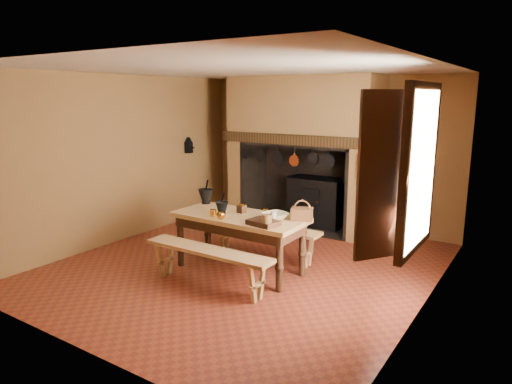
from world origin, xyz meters
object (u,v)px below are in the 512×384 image
bench_front (208,259)px  wicker_basket (302,213)px  work_table (239,224)px  mixing_bowl (275,216)px  iron_range (317,202)px  coffee_grinder (242,208)px

bench_front → wicker_basket: size_ratio=5.53×
work_table → mixing_bowl: (0.52, 0.11, 0.17)m
iron_range → bench_front: size_ratio=0.86×
iron_range → wicker_basket: size_ratio=4.75×
iron_range → work_table: size_ratio=0.85×
work_table → wicker_basket: wicker_basket is taller
mixing_bowl → bench_front: bearing=-122.5°
bench_front → mixing_bowl: (0.52, 0.81, 0.46)m
iron_range → coffee_grinder: iron_range is taller
coffee_grinder → mixing_bowl: size_ratio=0.49×
iron_range → bench_front: bearing=-88.8°
bench_front → mixing_bowl: size_ratio=5.49×
coffee_grinder → mixing_bowl: (0.57, -0.02, -0.02)m
coffee_grinder → wicker_basket: wicker_basket is taller
work_table → mixing_bowl: size_ratio=5.53×
coffee_grinder → wicker_basket: size_ratio=0.50×
coffee_grinder → iron_range: bearing=96.2°
work_table → bench_front: size_ratio=1.01×
work_table → iron_range: bearing=91.5°
iron_range → work_table: bearing=-88.5°
work_table → coffee_grinder: bearing=111.6°
work_table → bench_front: work_table is taller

